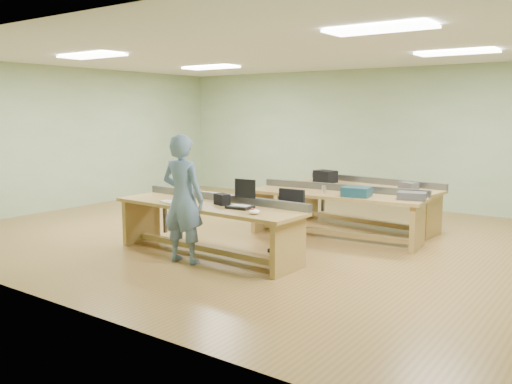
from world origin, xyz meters
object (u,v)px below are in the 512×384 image
workbench_mid (335,205)px  parts_bin_teal (357,192)px  mug (345,192)px  workbench_back (366,196)px  workbench_front (209,217)px  drinks_can (324,190)px  person (183,199)px  laptop_base (240,207)px  camera_bag (222,199)px  task_chair (286,230)px  parts_bin_grey (412,196)px

workbench_mid → parts_bin_teal: size_ratio=6.97×
mug → workbench_mid: bearing=160.6°
workbench_back → parts_bin_teal: parts_bin_teal is taller
workbench_front → drinks_can: bearing=67.3°
workbench_back → mug: size_ratio=22.35×
person → laptop_base: size_ratio=5.38×
workbench_mid → camera_bag: bearing=-118.1°
person → laptop_base: (0.61, 0.48, -0.12)m
workbench_back → task_chair: size_ratio=3.03×
camera_bag → workbench_back: bearing=94.2°
task_chair → parts_bin_grey: task_chair is taller
workbench_mid → task_chair: task_chair is taller
workbench_back → laptop_base: bearing=-92.2°
workbench_mid → drinks_can: (-0.14, -0.14, 0.26)m
camera_bag → parts_bin_teal: bearing=74.7°
laptop_base → camera_bag: size_ratio=1.43×
workbench_mid → task_chair: 1.24m
workbench_back → parts_bin_teal: bearing=-66.7°
workbench_mid → drinks_can: 0.32m
laptop_base → task_chair: (0.24, 0.81, -0.43)m
camera_bag → laptop_base: bearing=7.1°
parts_bin_teal → workbench_back: bearing=107.9°
person → camera_bag: person is taller
parts_bin_grey → mug: size_ratio=3.31×
camera_bag → task_chair: task_chair is taller
workbench_front → parts_bin_grey: 3.07m
workbench_back → task_chair: task_chair is taller
camera_bag → drinks_can: size_ratio=1.82×
parts_bin_grey → workbench_mid: bearing=-175.8°
workbench_back → laptop_base: workbench_back is taller
person → task_chair: person is taller
workbench_front → parts_bin_teal: parts_bin_teal is taller
workbench_front → workbench_mid: (0.99, 2.01, -0.00)m
mug → camera_bag: bearing=-118.3°
workbench_front → parts_bin_grey: parts_bin_grey is taller
workbench_mid → camera_bag: size_ratio=12.83×
parts_bin_teal → laptop_base: bearing=-114.1°
laptop_base → parts_bin_grey: 2.68m
workbench_back → laptop_base: 3.22m
person → parts_bin_teal: bearing=-128.1°
workbench_front → person: bearing=-92.1°
mug → drinks_can: (-0.34, -0.07, 0.01)m
drinks_can → parts_bin_grey: bearing=9.5°
parts_bin_teal → workbench_front: bearing=-127.0°
mug → drinks_can: bearing=-168.3°
laptop_base → task_chair: size_ratio=0.36×
workbench_back → person: person is taller
person → drinks_can: 2.52m
laptop_base → camera_bag: 0.40m
person → camera_bag: size_ratio=7.70×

